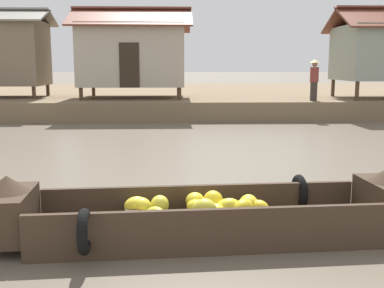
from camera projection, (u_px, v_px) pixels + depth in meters
The scene contains 5 objects.
ground_plane at pixel (181, 161), 11.04m from camera, with size 300.00×300.00×0.00m, color #665B4C.
riverbank_strip at pixel (176, 96), 28.18m from camera, with size 160.00×20.00×0.78m, color #756047.
banana_boat at pixel (205, 215), 6.07m from camera, with size 5.47×2.07×0.88m.
stilt_house_mid_left at pixel (133, 54), 20.83m from camera, with size 5.14×4.00×3.90m.
vendor_person at pixel (314, 78), 19.11m from camera, with size 0.44×0.44×1.66m.
Camera 1 is at (-0.15, -0.83, 2.20)m, focal length 44.52 mm.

